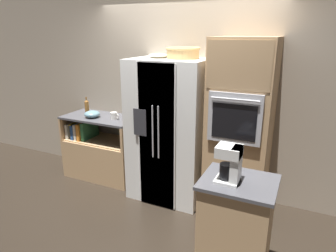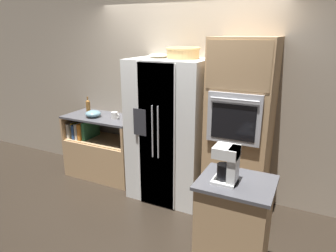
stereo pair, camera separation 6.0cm
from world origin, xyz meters
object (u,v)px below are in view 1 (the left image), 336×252
Objects in this scene: wall_oven at (240,129)px; fruit_bowl at (159,56)px; bottle_tall at (87,107)px; wicker_basket at (183,52)px; mug at (114,116)px; refrigerator at (169,131)px; mixing_bowl at (92,114)px; coffee_maker at (231,163)px.

fruit_bowl is at bearing 179.35° from wall_oven.
bottle_tall is at bearing 178.15° from wall_oven.
fruit_bowl is (-0.32, -0.02, -0.05)m from wicker_basket.
wall_oven reaches higher than bottle_tall.
wall_oven is at bearing -0.15° from mug.
refrigerator is at bearing -2.87° from mug.
wall_oven is 1.78m from mug.
bottle_tall is (-1.25, 0.06, -0.79)m from fruit_bowl.
refrigerator is 1.23m from mixing_bowl.
wicker_basket is 1.65m from mixing_bowl.
wall_oven is at bearing 2.54° from refrigerator.
fruit_bowl reaches higher than refrigerator.
fruit_bowl is at bearing 3.53° from mixing_bowl.
wall_oven is 9.28× the size of mixing_bowl.
fruit_bowl reaches higher than bottle_tall.
wicker_basket is 1.56× the size of bottle_tall.
wall_oven is 8.12× the size of fruit_bowl.
bottle_tall is 2.78m from coffee_maker.
mug is at bearing 9.51° from mixing_bowl.
bottle_tall reaches higher than mug.
wicker_basket reaches higher than mug.
fruit_bowl is 0.98× the size of bottle_tall.
wall_oven is at bearing 1.43° from mixing_bowl.
coffee_maker reaches higher than mixing_bowl.
coffee_maker is (1.24, -1.17, -0.73)m from fruit_bowl.
refrigerator is 0.89m from mug.
refrigerator is 1.44m from bottle_tall.
wall_oven reaches higher than coffee_maker.
wall_oven is 6.63× the size of coffee_maker.
bottle_tall is at bearing 177.12° from fruit_bowl.
refrigerator is at bearing -4.62° from bottle_tall.
coffee_maker is (0.92, -1.18, -0.78)m from wicker_basket.
coffee_maker reaches higher than bottle_tall.
wall_oven is at bearing -2.16° from wicker_basket.
mixing_bowl is (-1.23, -0.01, 0.08)m from refrigerator.
refrigerator is at bearing -155.82° from wicker_basket.
mixing_bowl is (-1.06, -0.07, -0.86)m from fruit_bowl.
wall_oven is 2.13m from mixing_bowl.
wicker_basket is at bearing 3.37° from mixing_bowl.
fruit_bowl is at bearing -177.14° from wicker_basket.
mug is 0.61× the size of mixing_bowl.
mug reaches higher than mixing_bowl.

